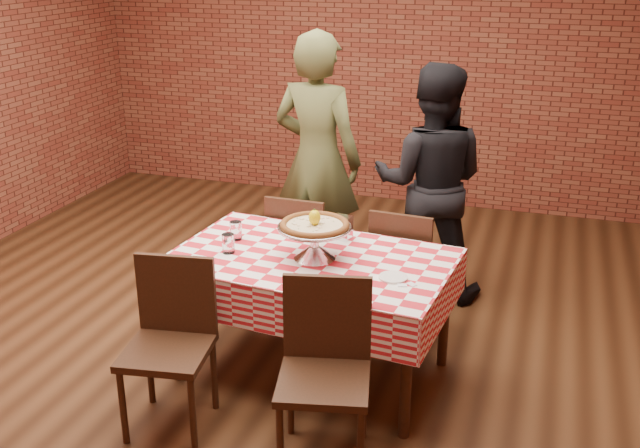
# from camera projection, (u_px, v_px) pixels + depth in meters

# --- Properties ---
(ground) EXTENTS (6.00, 6.00, 0.00)m
(ground) POSITION_uv_depth(u_px,v_px,m) (252.00, 333.00, 4.98)
(ground) COLOR black
(ground) RESTS_ON ground
(back_wall) EXTENTS (5.50, 0.00, 5.50)m
(back_wall) POSITION_uv_depth(u_px,v_px,m) (368.00, 53.00, 7.13)
(back_wall) COLOR maroon
(back_wall) RESTS_ON ground
(table) EXTENTS (1.65, 1.09, 0.75)m
(table) POSITION_uv_depth(u_px,v_px,m) (312.00, 316.00, 4.41)
(table) COLOR #371D10
(table) RESTS_ON ground
(tablecloth) EXTENTS (1.69, 1.13, 0.27)m
(tablecloth) POSITION_uv_depth(u_px,v_px,m) (312.00, 278.00, 4.32)
(tablecloth) COLOR red
(tablecloth) RESTS_ON table
(pizza_stand) EXTENTS (0.44, 0.44, 0.19)m
(pizza_stand) POSITION_uv_depth(u_px,v_px,m) (315.00, 242.00, 4.23)
(pizza_stand) COLOR silver
(pizza_stand) RESTS_ON tablecloth
(pizza) EXTENTS (0.40, 0.40, 0.03)m
(pizza) POSITION_uv_depth(u_px,v_px,m) (315.00, 226.00, 4.19)
(pizza) COLOR beige
(pizza) RESTS_ON pizza_stand
(lemon) EXTENTS (0.07, 0.07, 0.09)m
(lemon) POSITION_uv_depth(u_px,v_px,m) (315.00, 217.00, 4.17)
(lemon) COLOR #FFED0E
(lemon) RESTS_ON pizza
(water_glass_left) EXTENTS (0.08, 0.08, 0.11)m
(water_glass_left) POSITION_uv_depth(u_px,v_px,m) (228.00, 243.00, 4.31)
(water_glass_left) COLOR white
(water_glass_left) RESTS_ON tablecloth
(water_glass_right) EXTENTS (0.08, 0.08, 0.11)m
(water_glass_right) POSITION_uv_depth(u_px,v_px,m) (236.00, 231.00, 4.51)
(water_glass_right) COLOR white
(water_glass_right) RESTS_ON tablecloth
(side_plate) EXTENTS (0.17, 0.17, 0.01)m
(side_plate) POSITION_uv_depth(u_px,v_px,m) (393.00, 277.00, 4.00)
(side_plate) COLOR white
(side_plate) RESTS_ON tablecloth
(sweetener_packet_a) EXTENTS (0.06, 0.05, 0.00)m
(sweetener_packet_a) POSITION_uv_depth(u_px,v_px,m) (402.00, 285.00, 3.92)
(sweetener_packet_a) COLOR white
(sweetener_packet_a) RESTS_ON tablecloth
(sweetener_packet_b) EXTENTS (0.06, 0.06, 0.00)m
(sweetener_packet_b) POSITION_uv_depth(u_px,v_px,m) (412.00, 284.00, 3.93)
(sweetener_packet_b) COLOR white
(sweetener_packet_b) RESTS_ON tablecloth
(condiment_caddy) EXTENTS (0.12, 0.10, 0.15)m
(condiment_caddy) POSITION_uv_depth(u_px,v_px,m) (343.00, 228.00, 4.51)
(condiment_caddy) COLOR silver
(condiment_caddy) RESTS_ON tablecloth
(chair_near_left) EXTENTS (0.49, 0.49, 0.91)m
(chair_near_left) POSITION_uv_depth(u_px,v_px,m) (167.00, 351.00, 3.88)
(chair_near_left) COLOR #371D10
(chair_near_left) RESTS_ON ground
(chair_near_right) EXTENTS (0.53, 0.53, 0.92)m
(chair_near_right) POSITION_uv_depth(u_px,v_px,m) (324.00, 380.00, 3.62)
(chair_near_right) COLOR #371D10
(chair_near_right) RESTS_ON ground
(chair_far_left) EXTENTS (0.42, 0.42, 0.89)m
(chair_far_left) POSITION_uv_depth(u_px,v_px,m) (304.00, 252.00, 5.14)
(chair_far_left) COLOR #371D10
(chair_far_left) RESTS_ON ground
(chair_far_right) EXTENTS (0.44, 0.44, 0.89)m
(chair_far_right) POSITION_uv_depth(u_px,v_px,m) (406.00, 269.00, 4.88)
(chair_far_right) COLOR #371D10
(chair_far_right) RESTS_ON ground
(diner_olive) EXTENTS (0.75, 0.56, 1.89)m
(diner_olive) POSITION_uv_depth(u_px,v_px,m) (317.00, 160.00, 5.48)
(diner_olive) COLOR #4A4E2A
(diner_olive) RESTS_ON ground
(diner_black) EXTENTS (0.87, 0.71, 1.70)m
(diner_black) POSITION_uv_depth(u_px,v_px,m) (430.00, 183.00, 5.27)
(diner_black) COLOR black
(diner_black) RESTS_ON ground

